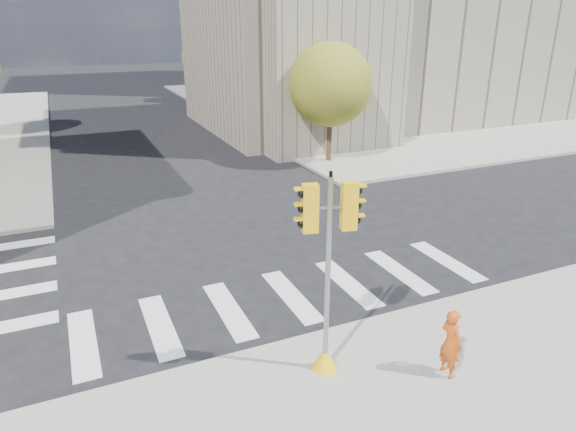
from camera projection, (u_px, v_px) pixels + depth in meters
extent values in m
plane|color=black|center=(268.00, 266.00, 15.91)|extent=(160.00, 160.00, 0.00)
cube|color=gray|center=(367.00, 104.00, 45.64)|extent=(28.00, 40.00, 0.15)
cube|color=gray|center=(382.00, 21.00, 36.90)|extent=(26.00, 14.00, 14.00)
cube|color=gray|center=(314.00, 22.00, 29.60)|extent=(8.00, 8.00, 14.00)
cylinder|color=#382616|center=(329.00, 141.00, 26.86)|extent=(0.28, 0.28, 2.38)
sphere|color=#4E7320|center=(331.00, 85.00, 25.82)|extent=(4.20, 4.20, 4.20)
cylinder|color=#382616|center=(250.00, 106.00, 37.06)|extent=(0.28, 0.28, 2.52)
sphere|color=#4E7320|center=(249.00, 62.00, 35.95)|extent=(4.60, 4.60, 4.60)
cylinder|color=#382616|center=(206.00, 89.00, 47.33)|extent=(0.28, 0.28, 2.27)
sphere|color=#4E7320|center=(204.00, 58.00, 46.35)|extent=(4.00, 4.00, 4.00)
cylinder|color=black|center=(305.00, 75.00, 29.39)|extent=(0.12, 0.12, 8.00)
cylinder|color=black|center=(230.00, 59.00, 41.33)|extent=(0.12, 0.12, 8.00)
cube|color=black|center=(227.00, 5.00, 39.89)|extent=(0.35, 0.18, 0.22)
cone|color=yellow|center=(325.00, 358.00, 10.93)|extent=(0.56, 0.56, 0.50)
cylinder|color=gray|center=(328.00, 280.00, 10.25)|extent=(0.11, 0.11, 4.28)
cylinder|color=black|center=(331.00, 174.00, 9.46)|extent=(0.07, 0.07, 0.12)
cylinder|color=gray|center=(330.00, 207.00, 9.70)|extent=(0.89, 0.28, 0.06)
cube|color=yellow|center=(310.00, 209.00, 9.63)|extent=(0.34, 0.29, 0.95)
cube|color=yellow|center=(349.00, 206.00, 9.76)|extent=(0.34, 0.29, 0.95)
imported|color=#C54B12|center=(451.00, 343.00, 10.58)|extent=(0.37, 0.56, 1.53)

